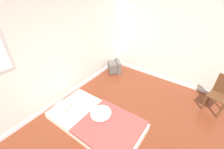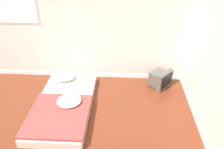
# 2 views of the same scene
# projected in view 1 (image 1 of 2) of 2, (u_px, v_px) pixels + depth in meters

# --- Properties ---
(wall_back) EXTENTS (8.10, 0.08, 2.60)m
(wall_back) POSITION_uv_depth(u_px,v_px,m) (38.00, 60.00, 3.12)
(wall_back) COLOR silver
(wall_back) RESTS_ON ground_plane
(wall_right) EXTENTS (0.08, 7.22, 2.60)m
(wall_right) POSITION_uv_depth(u_px,v_px,m) (193.00, 44.00, 3.90)
(wall_right) COLOR silver
(wall_right) RESTS_ON ground_plane
(mattress_bed) EXTENTS (1.12, 2.10, 0.30)m
(mattress_bed) POSITION_uv_depth(u_px,v_px,m) (96.00, 120.00, 3.28)
(mattress_bed) COLOR beige
(mattress_bed) RESTS_ON ground_plane
(crt_tv) EXTENTS (0.57, 0.57, 0.42)m
(crt_tv) POSITION_uv_depth(u_px,v_px,m) (115.00, 67.00, 5.11)
(crt_tv) COLOR #56514C
(crt_tv) RESTS_ON ground_plane
(wooden_chair) EXTENTS (0.48, 0.48, 0.90)m
(wooden_chair) POSITION_uv_depth(u_px,v_px,m) (221.00, 92.00, 3.48)
(wooden_chair) COLOR brown
(wooden_chair) RESTS_ON ground_plane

